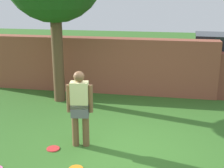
{
  "coord_description": "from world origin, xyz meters",
  "views": [
    {
      "loc": [
        0.84,
        -5.59,
        3.11
      ],
      "look_at": [
        -0.43,
        1.32,
        1.0
      ],
      "focal_mm": 49.03,
      "sensor_mm": 36.0,
      "label": 1
    }
  ],
  "objects": [
    {
      "name": "frisbee_red",
      "position": [
        -1.38,
        -0.24,
        0.01
      ],
      "size": [
        0.27,
        0.27,
        0.02
      ],
      "primitive_type": "cylinder",
      "color": "red",
      "rests_on": "ground"
    },
    {
      "name": "person",
      "position": [
        -0.86,
        0.03,
        0.9
      ],
      "size": [
        0.54,
        0.27,
        1.62
      ],
      "rotation": [
        0.0,
        0.0,
        0.15
      ],
      "color": "brown",
      "rests_on": "ground"
    },
    {
      "name": "brick_wall",
      "position": [
        -1.5,
        3.74,
        0.88
      ],
      "size": [
        7.74,
        0.5,
        1.76
      ],
      "primitive_type": "cube",
      "color": "brown",
      "rests_on": "ground"
    },
    {
      "name": "car",
      "position": [
        2.79,
        5.57,
        0.86
      ],
      "size": [
        4.3,
        2.13,
        1.72
      ],
      "rotation": [
        0.0,
        0.0,
        3.08
      ],
      "color": "#A51111",
      "rests_on": "ground"
    },
    {
      "name": "ground_plane",
      "position": [
        0.0,
        0.0,
        0.0
      ],
      "size": [
        40.0,
        40.0,
        0.0
      ],
      "primitive_type": "plane",
      "color": "#336623"
    }
  ]
}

